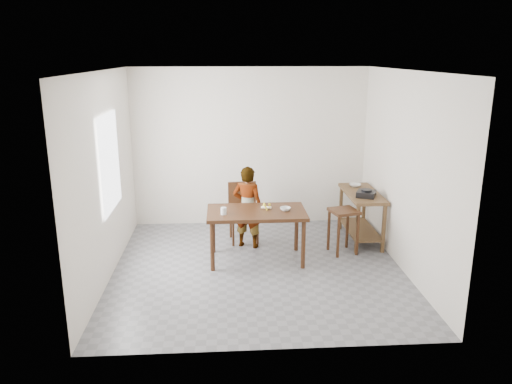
{
  "coord_description": "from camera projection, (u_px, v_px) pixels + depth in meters",
  "views": [
    {
      "loc": [
        -0.45,
        -6.44,
        2.9
      ],
      "look_at": [
        0.0,
        0.4,
        1.0
      ],
      "focal_mm": 35.0,
      "sensor_mm": 36.0,
      "label": 1
    }
  ],
  "objects": [
    {
      "name": "dining_chair",
      "position": [
        244.0,
        213.0,
        7.9
      ],
      "size": [
        0.49,
        0.49,
        0.93
      ],
      "primitive_type": null,
      "rotation": [
        0.0,
        0.0,
        0.09
      ],
      "color": "#3C2010",
      "rests_on": "floor"
    },
    {
      "name": "serving_bowl",
      "position": [
        355.0,
        185.0,
        8.17
      ],
      "size": [
        0.23,
        0.23,
        0.05
      ],
      "primitive_type": "imported",
      "rotation": [
        0.0,
        0.0,
        -0.21
      ],
      "color": "silver",
      "rests_on": "prep_counter"
    },
    {
      "name": "stool",
      "position": [
        343.0,
        231.0,
        7.47
      ],
      "size": [
        0.47,
        0.47,
        0.68
      ],
      "primitive_type": null,
      "rotation": [
        0.0,
        0.0,
        0.25
      ],
      "color": "#3C2010",
      "rests_on": "floor"
    },
    {
      "name": "wall_left",
      "position": [
        104.0,
        177.0,
        6.51
      ],
      "size": [
        0.04,
        4.0,
        2.7
      ],
      "primitive_type": "cube",
      "color": "white",
      "rests_on": "ground"
    },
    {
      "name": "window_pane",
      "position": [
        110.0,
        163.0,
        6.66
      ],
      "size": [
        0.02,
        1.1,
        1.3
      ],
      "primitive_type": "cube",
      "color": "white",
      "rests_on": "wall_left"
    },
    {
      "name": "glass_tumbler",
      "position": [
        224.0,
        211.0,
        6.91
      ],
      "size": [
        0.11,
        0.11,
        0.1
      ],
      "primitive_type": "cylinder",
      "rotation": [
        0.0,
        0.0,
        0.39
      ],
      "color": "silver",
      "rests_on": "dining_table"
    },
    {
      "name": "dining_table",
      "position": [
        256.0,
        236.0,
        7.18
      ],
      "size": [
        1.4,
        0.8,
        0.75
      ],
      "primitive_type": null,
      "color": "#3C2010",
      "rests_on": "floor"
    },
    {
      "name": "prep_counter",
      "position": [
        361.0,
        216.0,
        7.96
      ],
      "size": [
        0.5,
        1.2,
        0.8
      ],
      "primitive_type": null,
      "color": "brown",
      "rests_on": "floor"
    },
    {
      "name": "wall_back",
      "position": [
        250.0,
        147.0,
        8.58
      ],
      "size": [
        4.0,
        0.04,
        2.7
      ],
      "primitive_type": "cube",
      "color": "white",
      "rests_on": "ground"
    },
    {
      "name": "small_bowl",
      "position": [
        285.0,
        209.0,
        7.09
      ],
      "size": [
        0.2,
        0.2,
        0.05
      ],
      "primitive_type": "imported",
      "rotation": [
        0.0,
        0.0,
        0.43
      ],
      "color": "silver",
      "rests_on": "dining_table"
    },
    {
      "name": "ceiling",
      "position": [
        258.0,
        69.0,
        6.27
      ],
      "size": [
        4.0,
        4.0,
        0.04
      ],
      "primitive_type": "cube",
      "color": "white",
      "rests_on": "wall_back"
    },
    {
      "name": "wall_front",
      "position": [
        273.0,
        225.0,
        4.69
      ],
      "size": [
        4.0,
        0.04,
        2.7
      ],
      "primitive_type": "cube",
      "color": "white",
      "rests_on": "ground"
    },
    {
      "name": "wall_right",
      "position": [
        406.0,
        172.0,
        6.76
      ],
      "size": [
        0.04,
        4.0,
        2.7
      ],
      "primitive_type": "cube",
      "color": "white",
      "rests_on": "ground"
    },
    {
      "name": "child",
      "position": [
        248.0,
        207.0,
        7.63
      ],
      "size": [
        0.54,
        0.45,
        1.28
      ],
      "primitive_type": "imported",
      "rotation": [
        0.0,
        0.0,
        2.8
      ],
      "color": "silver",
      "rests_on": "floor"
    },
    {
      "name": "gas_burner",
      "position": [
        366.0,
        194.0,
        7.59
      ],
      "size": [
        0.36,
        0.36,
        0.09
      ],
      "primitive_type": "cube",
      "rotation": [
        0.0,
        0.0,
        -0.44
      ],
      "color": "black",
      "rests_on": "prep_counter"
    },
    {
      "name": "floor",
      "position": [
        258.0,
        269.0,
        7.0
      ],
      "size": [
        4.0,
        4.0,
        0.04
      ],
      "primitive_type": "cube",
      "color": "slate",
      "rests_on": "ground"
    },
    {
      "name": "banana",
      "position": [
        266.0,
        207.0,
        7.15
      ],
      "size": [
        0.2,
        0.18,
        0.06
      ],
      "primitive_type": null,
      "rotation": [
        0.0,
        0.0,
        -0.42
      ],
      "color": "gold",
      "rests_on": "dining_table"
    }
  ]
}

